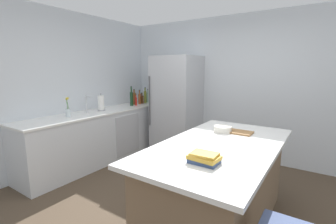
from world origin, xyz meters
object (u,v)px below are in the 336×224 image
at_px(flower_vase, 68,110).
at_px(gin_bottle, 148,97).
at_px(sink_faucet, 87,104).
at_px(hot_sauce_bottle, 136,101).
at_px(refrigerator, 177,105).
at_px(cutting_board, 237,132).
at_px(syrup_bottle, 142,99).
at_px(cookbook_stack, 204,158).
at_px(whiskey_bottle, 134,98).
at_px(mixing_bowl, 223,129).
at_px(wine_bottle, 132,98).
at_px(olive_oil_bottle, 145,97).
at_px(kitchen_island, 219,185).
at_px(vinegar_bottle, 140,99).
at_px(paper_towel_roll, 101,103).

bearing_deg(flower_vase, gin_bottle, 89.33).
height_order(sink_faucet, hot_sauce_bottle, sink_faucet).
height_order(refrigerator, cutting_board, refrigerator).
relative_size(syrup_bottle, cookbook_stack, 0.93).
height_order(syrup_bottle, whiskey_bottle, whiskey_bottle).
height_order(gin_bottle, hot_sauce_bottle, gin_bottle).
bearing_deg(mixing_bowl, wine_bottle, 158.77).
bearing_deg(olive_oil_bottle, refrigerator, -4.85).
height_order(syrup_bottle, cookbook_stack, syrup_bottle).
bearing_deg(flower_vase, syrup_bottle, 89.98).
bearing_deg(olive_oil_bottle, whiskey_bottle, -103.25).
height_order(kitchen_island, olive_oil_bottle, olive_oil_bottle).
xyz_separation_m(hot_sauce_bottle, cookbook_stack, (2.47, -1.98, -0.06)).
relative_size(refrigerator, cutting_board, 5.54).
relative_size(olive_oil_bottle, whiskey_bottle, 1.07).
bearing_deg(wine_bottle, kitchen_island, -28.83).
height_order(refrigerator, flower_vase, refrigerator).
bearing_deg(mixing_bowl, hot_sauce_bottle, 156.41).
height_order(syrup_bottle, hot_sauce_bottle, syrup_bottle).
bearing_deg(cutting_board, hot_sauce_bottle, 159.18).
bearing_deg(cutting_board, vinegar_bottle, 155.95).
bearing_deg(mixing_bowl, paper_towel_roll, 176.10).
distance_m(vinegar_bottle, mixing_bowl, 2.59).
bearing_deg(syrup_bottle, hot_sauce_bottle, -75.03).
bearing_deg(flower_vase, wine_bottle, 88.25).
height_order(whiskey_bottle, wine_bottle, wine_bottle).
distance_m(whiskey_bottle, cookbook_stack, 3.32).
xyz_separation_m(flower_vase, olive_oil_bottle, (0.01, 1.87, 0.04)).
distance_m(olive_oil_bottle, vinegar_bottle, 0.19).
height_order(paper_towel_roll, whiskey_bottle, whiskey_bottle).
xyz_separation_m(refrigerator, flower_vase, (-0.87, -1.80, 0.07)).
distance_m(syrup_bottle, hot_sauce_bottle, 0.29).
height_order(gin_bottle, mixing_bowl, gin_bottle).
xyz_separation_m(vinegar_bottle, wine_bottle, (0.03, -0.28, 0.04)).
xyz_separation_m(whiskey_bottle, mixing_bowl, (2.37, -1.07, -0.10)).
relative_size(cookbook_stack, mixing_bowl, 1.18).
height_order(vinegar_bottle, cutting_board, vinegar_bottle).
distance_m(paper_towel_roll, syrup_bottle, 1.10).
height_order(hot_sauce_bottle, cutting_board, hot_sauce_bottle).
bearing_deg(kitchen_island, gin_bottle, 142.08).
bearing_deg(cookbook_stack, wine_bottle, 143.10).
distance_m(olive_oil_bottle, wine_bottle, 0.47).
xyz_separation_m(syrup_bottle, whiskey_bottle, (-0.05, -0.19, 0.04)).
distance_m(kitchen_island, mixing_bowl, 0.68).
distance_m(olive_oil_bottle, cookbook_stack, 3.46).
relative_size(hot_sauce_bottle, wine_bottle, 0.57).
distance_m(kitchen_island, flower_vase, 2.53).
bearing_deg(sink_faucet, syrup_bottle, 87.40).
relative_size(kitchen_island, syrup_bottle, 8.67).
xyz_separation_m(hot_sauce_bottle, cutting_board, (2.40, -0.91, -0.09)).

